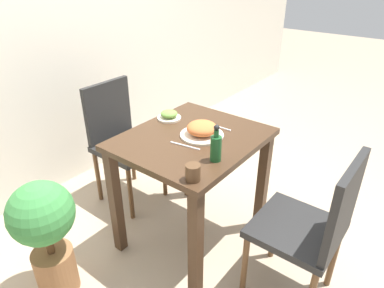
{
  "coord_description": "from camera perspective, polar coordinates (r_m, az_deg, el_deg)",
  "views": [
    {
      "loc": [
        -1.4,
        -1.08,
        1.67
      ],
      "look_at": [
        0.0,
        0.0,
        0.72
      ],
      "focal_mm": 32.0,
      "sensor_mm": 36.0,
      "label": 1
    }
  ],
  "objects": [
    {
      "name": "chair_near",
      "position": [
        1.83,
        19.56,
        -12.61
      ],
      "size": [
        0.42,
        0.42,
        0.91
      ],
      "rotation": [
        0.0,
        0.0,
        3.14
      ],
      "color": "black",
      "rests_on": "ground_plane"
    },
    {
      "name": "fork_utensil",
      "position": [
        1.88,
        -1.19,
        -0.28
      ],
      "size": [
        0.04,
        0.18,
        0.0
      ],
      "rotation": [
        0.0,
        0.0,
        1.74
      ],
      "color": "silver",
      "rests_on": "dining_table"
    },
    {
      "name": "wall_back",
      "position": [
        2.77,
        -22.64,
        18.6
      ],
      "size": [
        8.0,
        0.05,
        2.6
      ],
      "color": "beige",
      "rests_on": "ground_plane"
    },
    {
      "name": "dining_table",
      "position": [
        2.05,
        -0.0,
        -2.34
      ],
      "size": [
        0.83,
        0.71,
        0.77
      ],
      "color": "#3D2819",
      "rests_on": "ground_plane"
    },
    {
      "name": "potted_plant_left",
      "position": [
        1.98,
        -23.23,
        -12.98
      ],
      "size": [
        0.34,
        0.34,
        0.72
      ],
      "color": "brown",
      "rests_on": "ground_plane"
    },
    {
      "name": "sauce_bottle",
      "position": [
        1.72,
        4.0,
        -0.5
      ],
      "size": [
        0.06,
        0.06,
        0.2
      ],
      "color": "#194C23",
      "rests_on": "dining_table"
    },
    {
      "name": "chair_far",
      "position": [
        2.59,
        -11.79,
        1.32
      ],
      "size": [
        0.42,
        0.42,
        0.91
      ],
      "color": "black",
      "rests_on": "ground_plane"
    },
    {
      "name": "ground_plane",
      "position": [
        2.43,
        -0.0,
        -15.09
      ],
      "size": [
        16.0,
        16.0,
        0.0
      ],
      "primitive_type": "plane",
      "color": "tan"
    },
    {
      "name": "side_plate",
      "position": [
        2.2,
        -3.83,
        4.8
      ],
      "size": [
        0.15,
        0.15,
        0.06
      ],
      "color": "beige",
      "rests_on": "dining_table"
    },
    {
      "name": "drink_cup",
      "position": [
        1.58,
        0.15,
        -4.78
      ],
      "size": [
        0.07,
        0.07,
        0.08
      ],
      "color": "#4C331E",
      "rests_on": "dining_table"
    },
    {
      "name": "spoon_utensil",
      "position": [
        2.11,
        4.19,
        2.95
      ],
      "size": [
        0.01,
        0.19,
        0.0
      ],
      "rotation": [
        0.0,
        0.0,
        1.59
      ],
      "color": "silver",
      "rests_on": "dining_table"
    },
    {
      "name": "food_plate",
      "position": [
        1.97,
        1.67,
        2.38
      ],
      "size": [
        0.25,
        0.25,
        0.09
      ],
      "color": "beige",
      "rests_on": "dining_table"
    }
  ]
}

